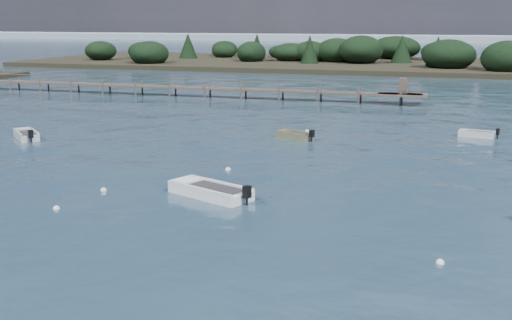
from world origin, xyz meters
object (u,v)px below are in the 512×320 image
(dinghy_mid_grey, at_px, (210,193))
(jetty, at_px, (172,87))
(tender_far_white, at_px, (295,137))
(tender_far_grey_b, at_px, (477,135))
(tender_far_grey, at_px, (26,136))

(dinghy_mid_grey, height_order, jetty, jetty)
(tender_far_white, xyz_separation_m, tender_far_grey_b, (12.82, 4.69, -0.02))
(tender_far_grey, bearing_deg, tender_far_white, 16.68)
(tender_far_grey, bearing_deg, dinghy_mid_grey, -29.80)
(tender_far_grey, bearing_deg, tender_far_grey_b, 18.08)
(tender_far_grey, relative_size, tender_far_grey_b, 1.11)
(jetty, bearing_deg, tender_far_white, -48.08)
(dinghy_mid_grey, distance_m, tender_far_grey_b, 24.81)
(tender_far_grey, height_order, tender_far_white, tender_far_grey)
(jetty, bearing_deg, tender_far_grey_b, -27.98)
(tender_far_grey_b, height_order, jetty, jetty)
(tender_far_grey_b, xyz_separation_m, jetty, (-32.56, 17.29, 0.85))
(dinghy_mid_grey, relative_size, tender_far_grey_b, 1.64)
(tender_far_grey_b, bearing_deg, tender_far_grey, -161.92)
(tender_far_white, relative_size, dinghy_mid_grey, 0.66)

